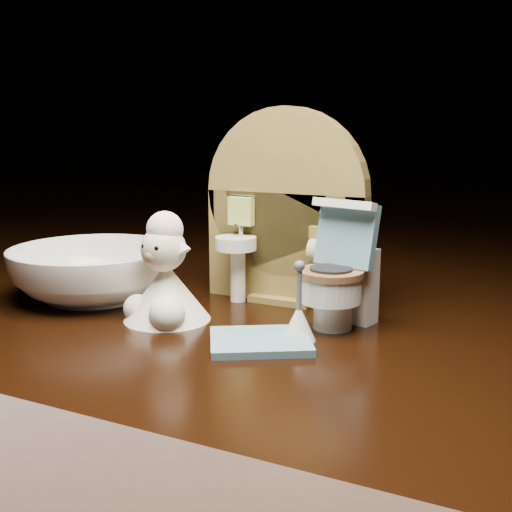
% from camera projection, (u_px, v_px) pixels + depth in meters
% --- Properties ---
extents(backdrop_panel, '(0.13, 0.05, 0.15)m').
position_uv_depth(backdrop_panel, '(284.00, 218.00, 0.50)').
color(backdrop_panel, olive).
rests_on(backdrop_panel, ground).
extents(toy_toilet, '(0.05, 0.06, 0.09)m').
position_uv_depth(toy_toilet, '(340.00, 280.00, 0.44)').
color(toy_toilet, white).
rests_on(toy_toilet, ground).
extents(bath_mat, '(0.08, 0.08, 0.00)m').
position_uv_depth(bath_mat, '(260.00, 341.00, 0.41)').
color(bath_mat, '#5A8C9D').
rests_on(bath_mat, ground).
extents(toilet_brush, '(0.02, 0.02, 0.05)m').
position_uv_depth(toilet_brush, '(299.00, 320.00, 0.41)').
color(toilet_brush, white).
rests_on(toilet_brush, ground).
extents(plush_lamb, '(0.06, 0.06, 0.08)m').
position_uv_depth(plush_lamb, '(165.00, 282.00, 0.45)').
color(plush_lamb, white).
rests_on(plush_lamb, ground).
extents(ceramic_bowl, '(0.15, 0.15, 0.04)m').
position_uv_depth(ceramic_bowl, '(94.00, 273.00, 0.51)').
color(ceramic_bowl, white).
rests_on(ceramic_bowl, ground).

